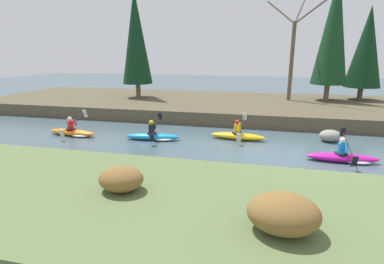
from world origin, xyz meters
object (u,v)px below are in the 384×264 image
object	(u,v)px
boulder_midstream	(331,136)
kayaker_far_back	(74,132)
kayaker_middle	(238,135)
kayaker_trailing	(155,136)
kayaker_lead	(345,157)

from	to	relation	value
boulder_midstream	kayaker_far_back	bearing A→B (deg)	-171.51
kayaker_middle	kayaker_trailing	world-z (taller)	same
boulder_midstream	kayaker_lead	bearing A→B (deg)	-90.35
kayaker_trailing	boulder_midstream	bearing A→B (deg)	3.89
kayaker_far_back	boulder_midstream	world-z (taller)	kayaker_far_back
kayaker_middle	boulder_midstream	size ratio (longest dim) A/B	2.68
kayaker_far_back	boulder_midstream	bearing A→B (deg)	13.18
kayaker_trailing	boulder_midstream	xyz separation A→B (m)	(8.41, 1.68, 0.10)
kayaker_lead	kayaker_far_back	distance (m)	12.84
kayaker_lead	boulder_midstream	size ratio (longest dim) A/B	2.67
kayaker_middle	kayaker_trailing	size ratio (longest dim) A/B	1.00
kayaker_middle	kayaker_lead	bearing A→B (deg)	-23.16
kayaker_lead	kayaker_trailing	bearing A→B (deg)	170.56
kayaker_trailing	boulder_midstream	world-z (taller)	kayaker_trailing
kayaker_lead	kayaker_trailing	size ratio (longest dim) A/B	0.99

